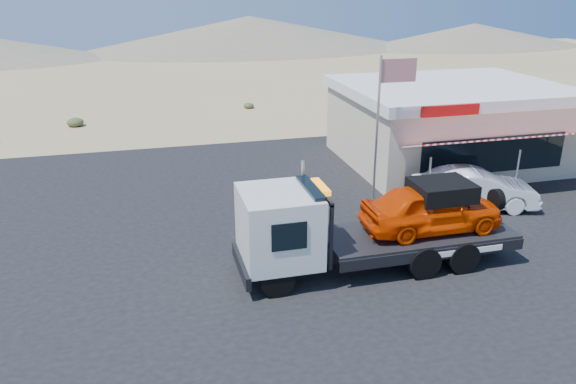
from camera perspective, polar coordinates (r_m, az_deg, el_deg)
The scene contains 7 objects.
ground at distance 18.21m, azimuth 0.33°, elevation -7.76°, with size 120.00×120.00×0.00m, color #9D8559.
asphalt_lot at distance 21.30m, azimuth 3.45°, elevation -3.31°, with size 32.00×24.00×0.02m, color black.
tow_truck at distance 17.84m, azimuth 8.47°, elevation -2.93°, with size 8.86×2.63×2.96m.
white_sedan at distance 23.69m, azimuth 18.44°, elevation 0.28°, with size 1.69×4.84×1.59m, color silver.
jerky_store at distance 29.25m, azimuth 15.97°, elevation 6.78°, with size 10.40×9.97×3.90m.
flagpole at distance 22.45m, azimuth 9.67°, elevation 7.83°, with size 1.55×0.10×6.00m.
distant_hills at distance 71.12m, azimuth -19.75°, elevation 14.24°, with size 126.00×48.00×4.20m.
Camera 1 is at (-4.14, -15.43, 8.75)m, focal length 35.00 mm.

